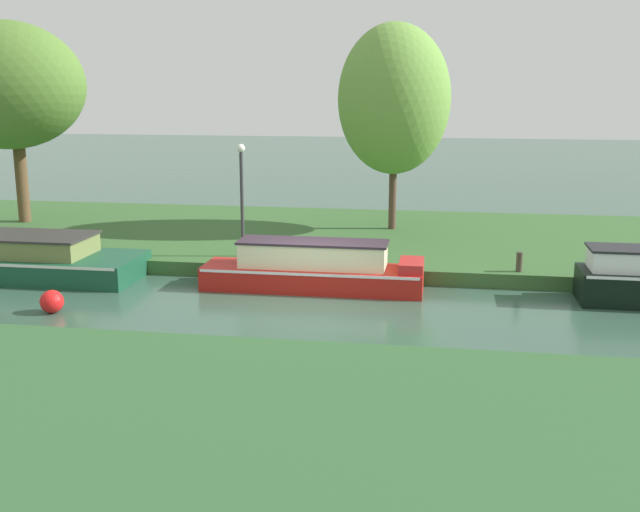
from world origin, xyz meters
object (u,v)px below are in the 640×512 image
(mooring_post_near, at_px, (519,262))
(forest_cruiser, at_px, (0,256))
(mooring_post_far, at_px, (354,255))
(willow_tree_centre, at_px, (394,99))
(channel_buoy, at_px, (52,302))
(lamp_post, at_px, (242,187))
(red_narrowboat, at_px, (315,269))
(willow_tree_left, at_px, (5,86))

(mooring_post_near, bearing_deg, forest_cruiser, -175.20)
(forest_cruiser, bearing_deg, mooring_post_far, 6.94)
(mooring_post_near, height_order, mooring_post_far, mooring_post_far)
(willow_tree_centre, xyz_separation_m, channel_buoy, (-7.25, -9.70, -4.49))
(lamp_post, relative_size, mooring_post_near, 6.09)
(red_narrowboat, relative_size, mooring_post_near, 10.88)
(forest_cruiser, bearing_deg, willow_tree_centre, 32.42)
(willow_tree_centre, xyz_separation_m, mooring_post_far, (-0.64, -5.43, -4.08))
(lamp_post, height_order, mooring_post_near, lamp_post)
(lamp_post, height_order, channel_buoy, lamp_post)
(mooring_post_far, bearing_deg, channel_buoy, -147.13)
(mooring_post_near, relative_size, mooring_post_far, 0.92)
(forest_cruiser, height_order, mooring_post_near, forest_cruiser)
(red_narrowboat, height_order, willow_tree_left, willow_tree_left)
(willow_tree_centre, xyz_separation_m, mooring_post_near, (3.76, -5.43, -4.10))
(willow_tree_centre, distance_m, mooring_post_near, 7.78)
(mooring_post_far, bearing_deg, lamp_post, 169.19)
(red_narrowboat, bearing_deg, mooring_post_far, 53.31)
(red_narrowboat, bearing_deg, channel_buoy, -151.70)
(willow_tree_left, bearing_deg, mooring_post_far, -19.13)
(willow_tree_left, height_order, mooring_post_near, willow_tree_left)
(forest_cruiser, height_order, channel_buoy, forest_cruiser)
(mooring_post_near, bearing_deg, red_narrowboat, -167.31)
(forest_cruiser, distance_m, willow_tree_left, 7.73)
(willow_tree_left, distance_m, lamp_post, 10.36)
(red_narrowboat, xyz_separation_m, mooring_post_near, (5.29, 1.19, 0.12))
(forest_cruiser, distance_m, mooring_post_far, 9.86)
(red_narrowboat, height_order, channel_buoy, red_narrowboat)
(forest_cruiser, relative_size, lamp_post, 2.36)
(willow_tree_left, relative_size, mooring_post_far, 12.15)
(red_narrowboat, bearing_deg, mooring_post_near, 12.69)
(forest_cruiser, height_order, mooring_post_far, forest_cruiser)
(willow_tree_centre, relative_size, channel_buoy, 12.40)
(forest_cruiser, relative_size, willow_tree_centre, 1.11)
(mooring_post_far, distance_m, channel_buoy, 7.89)
(mooring_post_far, bearing_deg, mooring_post_near, 0.00)
(willow_tree_left, relative_size, channel_buoy, 12.66)
(willow_tree_left, relative_size, mooring_post_near, 13.21)
(forest_cruiser, bearing_deg, channel_buoy, -44.17)
(red_narrowboat, height_order, willow_tree_centre, willow_tree_centre)
(red_narrowboat, distance_m, willow_tree_centre, 8.00)
(willow_tree_centre, distance_m, lamp_post, 6.64)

